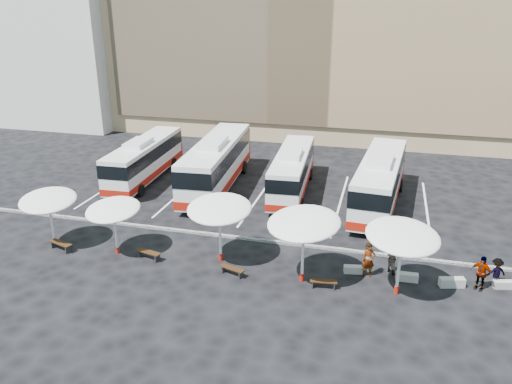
% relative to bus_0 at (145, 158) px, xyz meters
% --- Properties ---
extents(ground, '(120.00, 120.00, 0.00)m').
position_rel_bus_0_xyz_m(ground, '(9.96, -9.13, -1.79)').
color(ground, black).
rests_on(ground, ground).
extents(sandstone_building, '(42.00, 18.25, 29.60)m').
position_rel_bus_0_xyz_m(sandstone_building, '(9.96, 22.74, 10.83)').
color(sandstone_building, tan).
rests_on(sandstone_building, ground).
extents(apartment_block, '(14.00, 14.00, 18.00)m').
position_rel_bus_0_xyz_m(apartment_block, '(-18.04, 18.87, 7.21)').
color(apartment_block, beige).
rests_on(apartment_block, ground).
extents(curb_divider, '(34.00, 0.25, 0.15)m').
position_rel_bus_0_xyz_m(curb_divider, '(9.96, -8.63, -1.72)').
color(curb_divider, black).
rests_on(curb_divider, ground).
extents(bay_lines, '(24.15, 12.00, 0.01)m').
position_rel_bus_0_xyz_m(bay_lines, '(9.96, -1.13, -1.79)').
color(bay_lines, white).
rests_on(bay_lines, ground).
extents(bus_0, '(2.99, 11.17, 3.51)m').
position_rel_bus_0_xyz_m(bus_0, '(0.00, 0.00, 0.00)').
color(bus_0, white).
rests_on(bus_0, ground).
extents(bus_1, '(3.72, 13.04, 4.09)m').
position_rel_bus_0_xyz_m(bus_1, '(6.26, -0.28, 0.29)').
color(bus_1, white).
rests_on(bus_1, ground).
extents(bus_2, '(3.03, 10.97, 3.44)m').
position_rel_bus_0_xyz_m(bus_2, '(12.11, 0.27, -0.04)').
color(bus_2, white).
rests_on(bus_2, ground).
extents(bus_3, '(3.57, 12.28, 3.84)m').
position_rel_bus_0_xyz_m(bus_3, '(18.59, -0.93, 0.17)').
color(bus_3, white).
rests_on(bus_3, ground).
extents(sunshade_0, '(4.24, 4.26, 3.38)m').
position_rel_bus_0_xyz_m(sunshade_0, '(0.10, -12.26, 1.08)').
color(sunshade_0, white).
rests_on(sunshade_0, ground).
extents(sunshade_1, '(3.25, 3.29, 3.20)m').
position_rel_bus_0_xyz_m(sunshade_1, '(4.27, -12.23, 0.93)').
color(sunshade_1, white).
rests_on(sunshade_1, ground).
extents(sunshade_2, '(3.91, 3.95, 3.70)m').
position_rel_bus_0_xyz_m(sunshade_2, '(10.34, -11.52, 1.35)').
color(sunshade_2, white).
rests_on(sunshade_2, ground).
extents(sunshade_3, '(4.88, 4.91, 3.88)m').
position_rel_bus_0_xyz_m(sunshade_3, '(15.14, -12.54, 1.50)').
color(sunshade_3, white).
rests_on(sunshade_3, ground).
extents(sunshade_4, '(4.71, 4.73, 3.72)m').
position_rel_bus_0_xyz_m(sunshade_4, '(19.91, -12.52, 1.37)').
color(sunshade_4, white).
rests_on(sunshade_4, ground).
extents(wood_bench_0, '(1.64, 0.88, 0.49)m').
position_rel_bus_0_xyz_m(wood_bench_0, '(0.89, -12.74, -1.42)').
color(wood_bench_0, black).
rests_on(wood_bench_0, ground).
extents(wood_bench_1, '(1.58, 0.77, 0.47)m').
position_rel_bus_0_xyz_m(wood_bench_1, '(6.34, -12.41, -1.44)').
color(wood_bench_1, black).
rests_on(wood_bench_1, ground).
extents(wood_bench_2, '(1.44, 0.80, 0.43)m').
position_rel_bus_0_xyz_m(wood_bench_2, '(11.46, -12.90, -1.47)').
color(wood_bench_2, black).
rests_on(wood_bench_2, ground).
extents(wood_bench_3, '(1.40, 0.52, 0.42)m').
position_rel_bus_0_xyz_m(wood_bench_3, '(16.32, -12.94, -1.47)').
color(wood_bench_3, black).
rests_on(wood_bench_3, ground).
extents(conc_bench_0, '(1.13, 0.55, 0.41)m').
position_rel_bus_0_xyz_m(conc_bench_0, '(17.71, -11.01, -1.59)').
color(conc_bench_0, gray).
rests_on(conc_bench_0, ground).
extents(conc_bench_1, '(1.15, 0.41, 0.43)m').
position_rel_bus_0_xyz_m(conc_bench_1, '(20.43, -11.11, -1.58)').
color(conc_bench_1, gray).
rests_on(conc_bench_1, ground).
extents(conc_bench_2, '(1.33, 0.75, 0.48)m').
position_rel_bus_0_xyz_m(conc_bench_2, '(22.65, -11.12, -1.56)').
color(conc_bench_2, gray).
rests_on(conc_bench_2, ground).
extents(conc_bench_3, '(1.13, 0.59, 0.40)m').
position_rel_bus_0_xyz_m(conc_bench_3, '(25.21, -10.59, -1.59)').
color(conc_bench_3, gray).
rests_on(conc_bench_3, ground).
extents(passenger_0, '(0.82, 0.69, 1.92)m').
position_rel_bus_0_xyz_m(passenger_0, '(18.42, -11.15, -0.83)').
color(passenger_0, black).
rests_on(passenger_0, ground).
extents(passenger_1, '(1.05, 1.07, 1.74)m').
position_rel_bus_0_xyz_m(passenger_1, '(19.70, -10.39, -0.92)').
color(passenger_1, black).
rests_on(passenger_1, ground).
extents(passenger_2, '(1.17, 0.94, 1.85)m').
position_rel_bus_0_xyz_m(passenger_2, '(23.95, -11.01, -0.87)').
color(passenger_2, black).
rests_on(passenger_2, ground).
extents(passenger_3, '(1.12, 0.85, 1.54)m').
position_rel_bus_0_xyz_m(passenger_3, '(24.77, -10.44, -1.03)').
color(passenger_3, black).
rests_on(passenger_3, ground).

